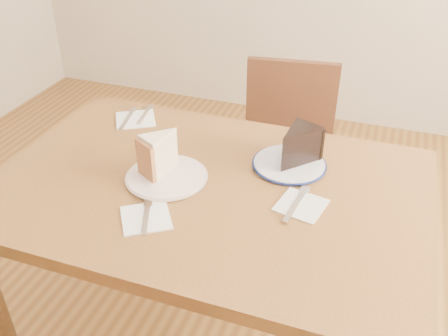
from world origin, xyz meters
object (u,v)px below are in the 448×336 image
chair_far (284,163)px  plate_navy (289,164)px  table (208,212)px  carrot_cake (163,154)px  chocolate_cake (295,149)px  plate_cream (167,177)px

chair_far → plate_navy: size_ratio=4.10×
table → carrot_cake: bearing=177.2°
table → chocolate_cake: chocolate_cake is taller
plate_navy → chocolate_cake: (0.01, 0.00, 0.05)m
plate_cream → plate_navy: size_ratio=1.07×
chocolate_cake → carrot_cake: bearing=48.2°
table → plate_navy: bearing=41.0°
plate_navy → carrot_cake: (-0.33, -0.16, 0.06)m
chair_far → plate_cream: chair_far is taller
table → chair_far: bearing=82.0°
plate_navy → table: bearing=-139.0°
plate_cream → carrot_cake: size_ratio=2.07×
plate_cream → chocolate_cake: bearing=29.6°
table → chair_far: chair_far is taller
plate_navy → plate_cream: bearing=-149.7°
chair_far → carrot_cake: bearing=62.0°
table → plate_cream: plate_cream is taller
chair_far → plate_cream: bearing=64.1°
chair_far → table: bearing=74.2°
plate_navy → carrot_cake: 0.37m
chair_far → chocolate_cake: size_ratio=6.49×
chair_far → carrot_cake: 0.73m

